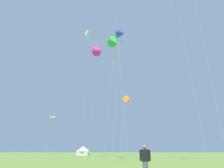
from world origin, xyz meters
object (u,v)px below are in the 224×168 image
kite_orange_diamond (126,99)px  kite_magenta_delta (98,51)px  kite_lime_parafoil (52,117)px  kite_blue_delta (121,33)px  person_spectator (145,163)px  festival_tent_right (83,150)px  kite_green_delta (115,43)px  kite_white_box (87,34)px

kite_orange_diamond → kite_magenta_delta: kite_magenta_delta is taller
kite_orange_diamond → kite_magenta_delta: 18.49m
kite_lime_parafoil → kite_blue_delta: bearing=-50.9°
person_spectator → festival_tent_right: festival_tent_right is taller
kite_blue_delta → kite_green_delta: bearing=104.3°
kite_green_delta → kite_white_box: size_ratio=0.73×
kite_lime_parafoil → person_spectator: 55.25m
kite_blue_delta → person_spectator: bearing=-86.9°
kite_orange_diamond → kite_magenta_delta: bearing=-114.8°
kite_green_delta → festival_tent_right: kite_green_delta is taller
kite_green_delta → festival_tent_right: bearing=112.1°
kite_white_box → kite_lime_parafoil: 27.49m
person_spectator → kite_lime_parafoil: bearing=114.6°
kite_green_delta → kite_lime_parafoil: bearing=133.9°
kite_green_delta → kite_white_box: bearing=125.0°
kite_lime_parafoil → person_spectator: bearing=-65.4°
kite_orange_diamond → kite_blue_delta: bearing=-92.6°
kite_magenta_delta → kite_green_delta: bearing=-47.8°
kite_blue_delta → kite_lime_parafoil: kite_blue_delta is taller
kite_blue_delta → kite_magenta_delta: 11.98m
kite_orange_diamond → festival_tent_right: bearing=147.9°
kite_magenta_delta → kite_white_box: bearing=119.7°
festival_tent_right → kite_lime_parafoil: bearing=-137.4°
kite_blue_delta → kite_lime_parafoil: 35.96m
kite_lime_parafoil → kite_orange_diamond: bearing=-2.8°
kite_white_box → kite_lime_parafoil: kite_white_box is taller
kite_orange_diamond → kite_lime_parafoil: size_ratio=1.52×
kite_orange_diamond → kite_lime_parafoil: bearing=177.2°
person_spectator → festival_tent_right: (-14.18, 57.10, 0.72)m
kite_green_delta → person_spectator: (2.67, -28.70, -23.52)m
kite_white_box → kite_green_delta: bearing=-55.0°
kite_white_box → kite_blue_delta: bearing=-60.7°
kite_magenta_delta → kite_blue_delta: bearing=-61.1°
kite_blue_delta → kite_magenta_delta: size_ratio=0.92×
kite_green_delta → kite_lime_parafoil: kite_green_delta is taller
kite_green_delta → kite_lime_parafoil: 31.64m
festival_tent_right → kite_orange_diamond: bearing=-32.1°
kite_blue_delta → kite_white_box: size_ratio=0.67×
kite_magenta_delta → kite_orange_diamond: bearing=65.2°
person_spectator → festival_tent_right: 58.84m
kite_green_delta → festival_tent_right: (-11.51, 28.39, -22.81)m
kite_green_delta → person_spectator: kite_green_delta is taller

